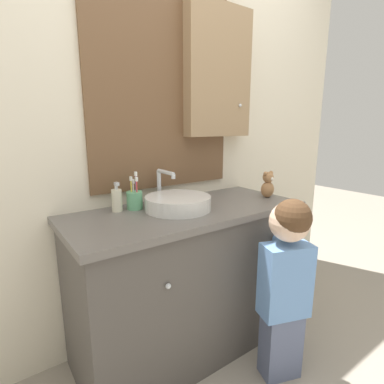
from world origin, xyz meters
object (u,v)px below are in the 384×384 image
object	(u,v)px
toothbrush_holder	(135,199)
child_figure	(286,274)
soap_dispenser	(117,200)
sink_basin	(178,202)
teddy_bear	(268,185)

from	to	relation	value
toothbrush_holder	child_figure	size ratio (longest dim) A/B	0.21
soap_dispenser	child_figure	world-z (taller)	soap_dispenser
sink_basin	soap_dispenser	size ratio (longest dim) A/B	2.60
sink_basin	child_figure	bearing A→B (deg)	-56.24
toothbrush_holder	child_figure	world-z (taller)	toothbrush_holder
child_figure	teddy_bear	bearing A→B (deg)	52.99
sink_basin	soap_dispenser	xyz separation A→B (m)	(-0.27, 0.15, 0.02)
sink_basin	toothbrush_holder	world-z (taller)	toothbrush_holder
toothbrush_holder	teddy_bear	world-z (taller)	toothbrush_holder
toothbrush_holder	teddy_bear	size ratio (longest dim) A/B	1.22
soap_dispenser	child_figure	xyz separation A→B (m)	(0.58, -0.62, -0.32)
teddy_bear	soap_dispenser	bearing A→B (deg)	164.60
sink_basin	toothbrush_holder	distance (m)	0.23
sink_basin	child_figure	distance (m)	0.64
sink_basin	teddy_bear	size ratio (longest dim) A/B	2.46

